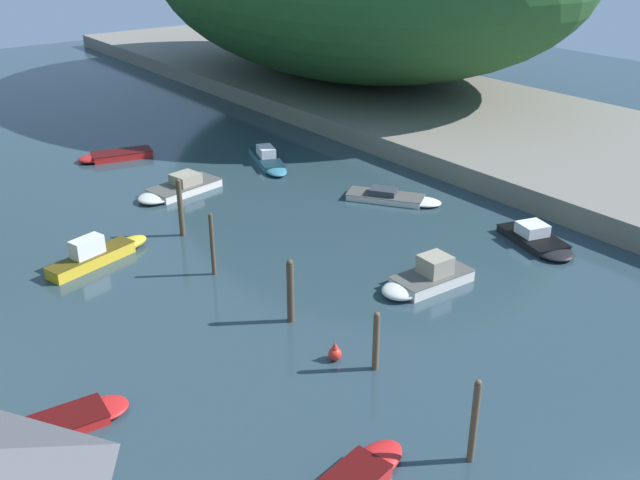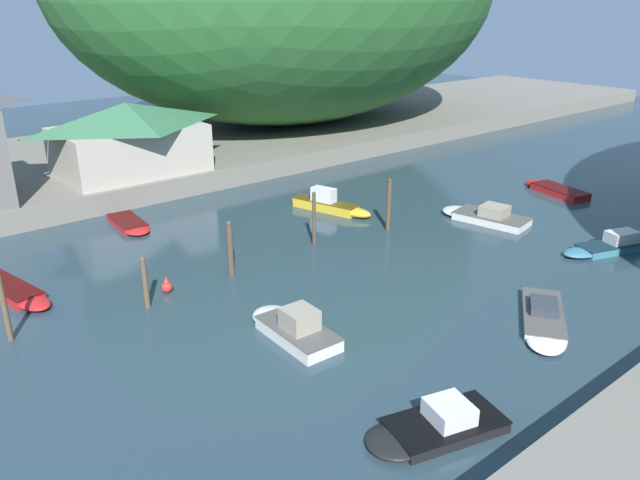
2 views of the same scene
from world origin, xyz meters
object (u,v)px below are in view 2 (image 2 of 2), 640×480
boat_red_skiff (484,215)px  boathouse_shed (129,137)px  boat_cabin_cruiser (130,225)px  boat_near_quay (544,320)px  boat_yellow_tender (553,189)px  boat_navy_launch (332,205)px  person_on_quay (5,190)px  boat_far_right_bank (434,426)px  boat_open_rowboat (611,246)px  boat_small_dinghy (14,292)px  channel_buoy_near (167,286)px  boat_moored_right (292,326)px

boat_red_skiff → boathouse_shed: bearing=114.2°
boat_cabin_cruiser → boat_near_quay: (23.39, 8.73, 0.06)m
boat_yellow_tender → boat_navy_launch: boat_navy_launch is taller
boat_red_skiff → person_on_quay: size_ratio=3.54×
boat_yellow_tender → boat_far_right_bank: boat_far_right_bank is taller
boathouse_shed → boat_open_rowboat: (28.25, 15.77, -3.75)m
boat_cabin_cruiser → boat_open_rowboat: size_ratio=0.70×
boat_small_dinghy → boat_far_right_bank: boat_far_right_bank is taller
boat_red_skiff → channel_buoy_near: boat_red_skiff is taller
boat_red_skiff → boat_navy_launch: size_ratio=1.01×
boat_red_skiff → boat_navy_launch: bearing=118.9°
channel_buoy_near → person_on_quay: bearing=-167.5°
boat_red_skiff → boat_moored_right: bearing=-179.7°
boat_open_rowboat → boat_navy_launch: (-15.32, -7.60, 0.14)m
boat_cabin_cruiser → channel_buoy_near: (9.82, -2.49, 0.13)m
boat_yellow_tender → person_on_quay: (-17.56, -32.83, 2.21)m
boathouse_shed → boat_cabin_cruiser: (7.18, -3.52, -3.89)m
boat_red_skiff → boat_yellow_tender: bearing=-7.7°
boat_near_quay → channel_buoy_near: (-13.57, -11.22, 0.08)m
boat_near_quay → boat_navy_launch: (-17.63, 2.95, 0.22)m
boat_far_right_bank → boat_open_rowboat: size_ratio=0.81×
boathouse_shed → boat_open_rowboat: size_ratio=1.65×
boat_far_right_bank → channel_buoy_near: 15.43m
boat_red_skiff → person_on_quay: 29.92m
boat_open_rowboat → channel_buoy_near: boat_open_rowboat is taller
boathouse_shed → boat_cabin_cruiser: boathouse_shed is taller
person_on_quay → boat_near_quay: bearing=-52.0°
boat_open_rowboat → boat_moored_right: bearing=97.4°
boat_yellow_tender → channel_buoy_near: bearing=-173.1°
boathouse_shed → boat_small_dinghy: bearing=-43.2°
boat_yellow_tender → boathouse_shed: bearing=152.4°
channel_buoy_near → boathouse_shed: bearing=160.5°
boathouse_shed → boat_red_skiff: bearing=35.3°
boathouse_shed → boat_yellow_tender: 31.16m
boat_far_right_bank → boat_navy_launch: size_ratio=0.87×
boat_moored_right → boat_navy_launch: (-11.26, 12.00, 0.02)m
boathouse_shed → boat_red_skiff: (20.51, 14.51, -3.73)m
person_on_quay → boat_open_rowboat: bearing=-35.1°
boat_cabin_cruiser → boat_yellow_tender: (12.80, 27.12, 0.06)m
boat_far_right_bank → boat_moored_right: 8.12m
boat_yellow_tender → boat_far_right_bank: (12.33, -27.76, 0.07)m
boat_cabin_cruiser → boat_navy_launch: 13.03m
boathouse_shed → boat_red_skiff: boathouse_shed is taller
boat_yellow_tender → person_on_quay: bearing=164.5°
boat_open_rowboat → boat_near_quay: bearing=121.5°
person_on_quay → boat_cabin_cruiser: bearing=-29.0°
person_on_quay → boat_yellow_tender: bearing=-17.3°
boat_red_skiff → boat_moored_right: 18.70m
boat_far_right_bank → person_on_quay: (-29.89, -5.07, 2.14)m
boat_open_rowboat → boat_moored_right: boat_moored_right is taller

